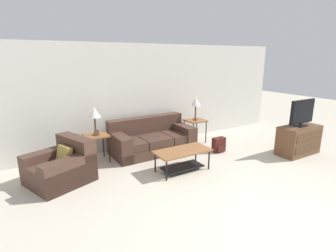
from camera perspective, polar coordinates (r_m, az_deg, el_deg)
ground_plane at (r=4.14m, az=27.16°, el=-20.37°), size 24.00×24.00×0.00m
wall_back at (r=6.87m, az=-4.32°, el=6.61°), size 8.69×0.06×2.60m
couch at (r=6.48m, az=-3.54°, el=-3.05°), size 2.01×1.00×0.82m
armchair at (r=5.32m, az=-22.16°, el=-8.32°), size 1.29×1.25×0.80m
coffee_table at (r=5.38m, az=3.17°, el=-6.44°), size 1.15×0.57×0.44m
side_table_left at (r=5.97m, az=-15.38°, el=-2.47°), size 0.51×0.51×0.62m
side_table_right at (r=7.14m, az=5.93°, el=0.80°), size 0.51×0.51×0.62m
table_lamp_left at (r=5.84m, az=-15.75°, el=2.69°), size 0.26×0.26×0.61m
table_lamp_right at (r=7.03m, az=6.05°, el=5.15°), size 0.26×0.26×0.61m
tv_console at (r=7.02m, az=26.55°, el=-2.74°), size 1.07×0.52×0.69m
television at (r=6.87m, az=27.19°, el=2.67°), size 0.83×0.20×0.63m
backpack at (r=6.58m, az=11.02°, el=-4.07°), size 0.32×0.24×0.36m
picture_frame at (r=5.86m, az=-15.28°, el=-1.41°), size 0.10×0.04×0.13m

